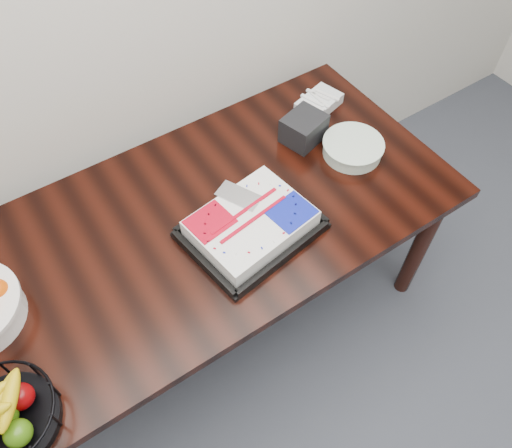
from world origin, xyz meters
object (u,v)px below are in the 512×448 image
cake_tray (251,225)px  fruit_basket (4,416)px  napkin_box (304,129)px  plate_stack (353,148)px  table (207,232)px

cake_tray → fruit_basket: fruit_basket is taller
fruit_basket → napkin_box: fruit_basket is taller
plate_stack → table: bearing=175.8°
table → cake_tray: (0.10, -0.14, 0.13)m
cake_tray → fruit_basket: bearing=-169.0°
table → fruit_basket: fruit_basket is taller
cake_tray → napkin_box: bearing=32.3°
plate_stack → fruit_basket: bearing=-169.3°
cake_tray → fruit_basket: (-0.88, -0.17, 0.02)m
table → fruit_basket: 0.85m
napkin_box → fruit_basket: bearing=-161.4°
napkin_box → plate_stack: bearing=-57.2°
fruit_basket → napkin_box: 1.36m
table → plate_stack: (0.63, -0.05, 0.11)m
table → cake_tray: bearing=-54.6°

